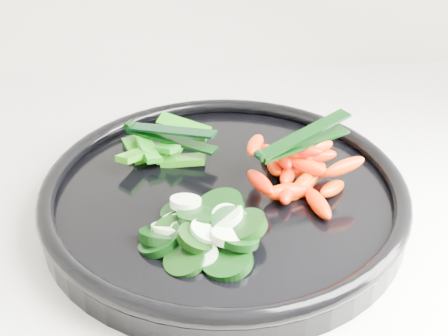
{
  "coord_description": "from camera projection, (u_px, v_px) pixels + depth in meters",
  "views": [
    {
      "loc": [
        -0.74,
        1.12,
        1.33
      ],
      "look_at": [
        -0.7,
        1.64,
        0.99
      ],
      "focal_mm": 50.0,
      "sensor_mm": 36.0,
      "label": 1
    }
  ],
  "objects": [
    {
      "name": "cucumber_pile",
      "position": [
        200.0,
        229.0,
        0.57
      ],
      "size": [
        0.13,
        0.13,
        0.04
      ],
      "color": "black",
      "rests_on": "veggie_tray"
    },
    {
      "name": "tong_pepper",
      "position": [
        168.0,
        134.0,
        0.69
      ],
      "size": [
        0.1,
        0.07,
        0.02
      ],
      "color": "black",
      "rests_on": "pepper_pile"
    },
    {
      "name": "carrot_pile",
      "position": [
        297.0,
        168.0,
        0.64
      ],
      "size": [
        0.12,
        0.17,
        0.05
      ],
      "color": "#FC5A00",
      "rests_on": "veggie_tray"
    },
    {
      "name": "pepper_pile",
      "position": [
        161.0,
        148.0,
        0.69
      ],
      "size": [
        0.11,
        0.1,
        0.04
      ],
      "color": "#226709",
      "rests_on": "veggie_tray"
    },
    {
      "name": "veggie_tray",
      "position": [
        224.0,
        196.0,
        0.64
      ],
      "size": [
        0.43,
        0.43,
        0.04
      ],
      "color": "black",
      "rests_on": "counter"
    },
    {
      "name": "tong_carrot",
      "position": [
        302.0,
        140.0,
        0.63
      ],
      "size": [
        0.11,
        0.07,
        0.02
      ],
      "color": "black",
      "rests_on": "carrot_pile"
    }
  ]
}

